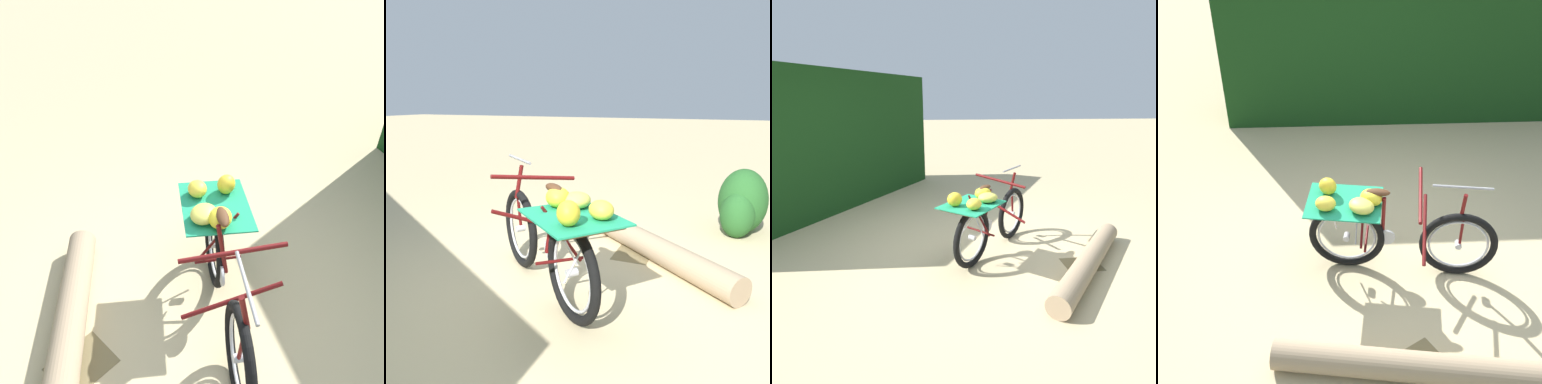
{
  "view_description": "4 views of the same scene",
  "coord_description": "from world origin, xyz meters",
  "views": [
    {
      "loc": [
        1.8,
        1.18,
        2.74
      ],
      "look_at": [
        0.0,
        -0.53,
        0.91
      ],
      "focal_mm": 37.0,
      "sensor_mm": 36.0,
      "label": 1
    },
    {
      "loc": [
        -2.34,
        -1.33,
        1.53
      ],
      "look_at": [
        -0.09,
        -0.42,
        0.94
      ],
      "focal_mm": 35.49,
      "sensor_mm": 36.0,
      "label": 2
    },
    {
      "loc": [
        -0.61,
        -4.0,
        1.93
      ],
      "look_at": [
        -0.22,
        -0.46,
        0.94
      ],
      "focal_mm": 31.41,
      "sensor_mm": 36.0,
      "label": 3
    },
    {
      "loc": [
        2.86,
        -2.33,
        3.48
      ],
      "look_at": [
        -0.07,
        -0.38,
        0.92
      ],
      "focal_mm": 46.29,
      "sensor_mm": 36.0,
      "label": 4
    }
  ],
  "objects": [
    {
      "name": "ground_plane",
      "position": [
        0.0,
        0.0,
        0.0
      ],
      "size": [
        60.0,
        60.0,
        0.0
      ],
      "primitive_type": "plane",
      "color": "#C6B284"
    },
    {
      "name": "fallen_log",
      "position": [
        1.2,
        -0.66,
        0.12
      ],
      "size": [
        1.58,
        1.83,
        0.25
      ],
      "primitive_type": "cylinder",
      "rotation": [
        0.0,
        1.57,
        0.88
      ],
      "color": "#9E8466",
      "rests_on": "ground_plane"
    },
    {
      "name": "foliage_hedge",
      "position": [
        -2.43,
        2.23,
        1.21
      ],
      "size": [
        3.5,
        4.99,
        2.43
      ],
      "primitive_type": "cube",
      "rotation": [
        0.0,
        0.0,
        4.17
      ],
      "color": "#143814",
      "rests_on": "ground_plane"
    },
    {
      "name": "bicycle",
      "position": [
        0.15,
        -0.08,
        0.49
      ],
      "size": [
        1.37,
        1.56,
        1.03
      ],
      "rotation": [
        0.0,
        0.0,
        0.87
      ],
      "color": "black",
      "rests_on": "ground_plane"
    },
    {
      "name": "leaf_litter_patch",
      "position": [
        1.21,
        -0.5,
        0.0
      ],
      "size": [
        0.44,
        0.36,
        0.01
      ],
      "primitive_type": "cube",
      "color": "olive",
      "rests_on": "ground_plane"
    }
  ]
}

